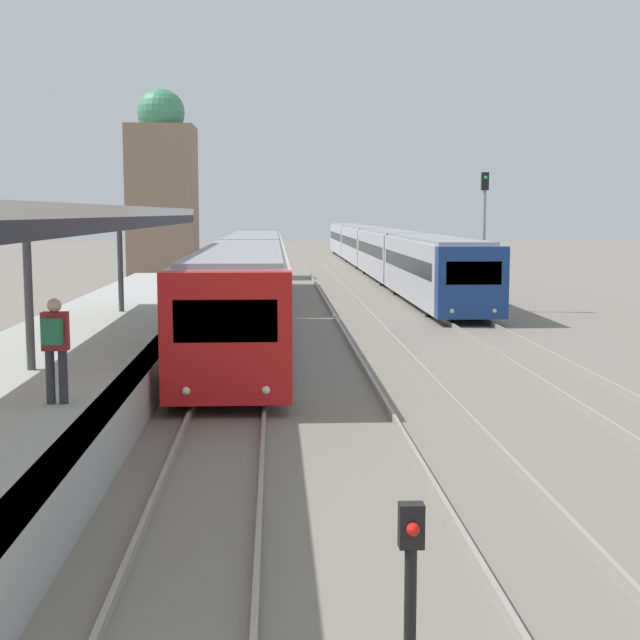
{
  "coord_description": "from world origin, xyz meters",
  "views": [
    {
      "loc": [
        0.92,
        -4.66,
        3.93
      ],
      "look_at": [
        1.94,
        15.03,
        1.55
      ],
      "focal_mm": 50.0,
      "sensor_mm": 36.0,
      "label": 1
    }
  ],
  "objects_px": {
    "signal_mast_far": "(484,225)",
    "train_far": "(376,248)",
    "person_on_platform": "(55,342)",
    "train_near": "(249,275)",
    "signal_post_near": "(411,578)"
  },
  "relations": [
    {
      "from": "signal_mast_far",
      "to": "train_far",
      "type": "bearing_deg",
      "value": 93.54
    },
    {
      "from": "person_on_platform",
      "to": "train_far",
      "type": "distance_m",
      "value": 46.67
    },
    {
      "from": "person_on_platform",
      "to": "train_near",
      "type": "distance_m",
      "value": 19.31
    },
    {
      "from": "train_far",
      "to": "signal_mast_far",
      "type": "height_order",
      "value": "signal_mast_far"
    },
    {
      "from": "person_on_platform",
      "to": "signal_post_near",
      "type": "height_order",
      "value": "person_on_platform"
    },
    {
      "from": "train_far",
      "to": "signal_post_near",
      "type": "bearing_deg",
      "value": -96.25
    },
    {
      "from": "signal_post_near",
      "to": "signal_mast_far",
      "type": "distance_m",
      "value": 29.39
    },
    {
      "from": "person_on_platform",
      "to": "signal_mast_far",
      "type": "xyz_separation_m",
      "value": [
        11.75,
        21.25,
        1.5
      ]
    },
    {
      "from": "signal_post_near",
      "to": "signal_mast_far",
      "type": "bearing_deg",
      "value": 75.64
    },
    {
      "from": "person_on_platform",
      "to": "train_near",
      "type": "relative_size",
      "value": 0.05
    },
    {
      "from": "signal_post_near",
      "to": "train_far",
      "type": "bearing_deg",
      "value": 83.75
    },
    {
      "from": "signal_post_near",
      "to": "person_on_platform",
      "type": "bearing_deg",
      "value": 122.21
    },
    {
      "from": "train_near",
      "to": "signal_mast_far",
      "type": "xyz_separation_m",
      "value": [
        9.26,
        2.11,
        1.8
      ]
    },
    {
      "from": "person_on_platform",
      "to": "signal_mast_far",
      "type": "distance_m",
      "value": 24.33
    },
    {
      "from": "person_on_platform",
      "to": "train_far",
      "type": "relative_size",
      "value": 0.03
    }
  ]
}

